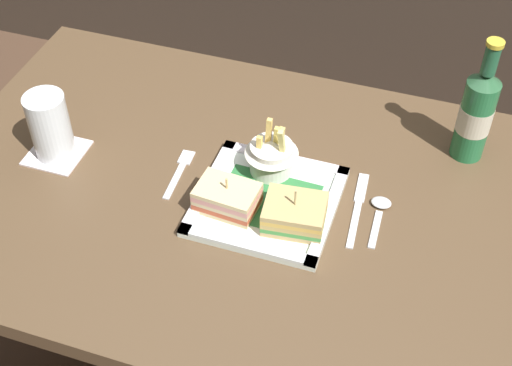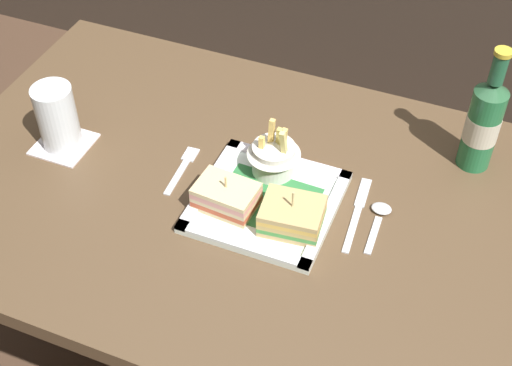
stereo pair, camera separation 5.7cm
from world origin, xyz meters
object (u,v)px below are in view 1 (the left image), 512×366
object	(u,v)px
water_glass	(51,130)
spoon	(380,209)
sandwich_half_left	(227,198)
sandwich_half_right	(295,214)
dining_table	(246,253)
fries_cup	(272,153)
beer_bottle	(476,113)
square_plate	(267,202)
fork	(180,171)
knife	(358,206)

from	to	relation	value
water_glass	spoon	bearing A→B (deg)	4.45
sandwich_half_left	water_glass	world-z (taller)	water_glass
sandwich_half_right	dining_table	bearing A→B (deg)	155.51
water_glass	fries_cup	bearing A→B (deg)	10.48
beer_bottle	spoon	xyz separation A→B (m)	(-0.12, -0.20, -0.09)
square_plate	water_glass	distance (m)	0.41
sandwich_half_left	spoon	xyz separation A→B (m)	(0.25, 0.08, -0.03)
sandwich_half_left	fork	bearing A→B (deg)	150.95
dining_table	beer_bottle	distance (m)	0.50
fries_cup	water_glass	size ratio (longest dim) A/B	0.87
dining_table	water_glass	size ratio (longest dim) A/B	8.93
fries_cup	water_glass	world-z (taller)	water_glass
square_plate	fries_cup	distance (m)	0.09
square_plate	fries_cup	size ratio (longest dim) A/B	2.12
sandwich_half_right	water_glass	bearing A→B (deg)	175.60
knife	square_plate	bearing A→B (deg)	-163.54
sandwich_half_right	water_glass	world-z (taller)	water_glass
fork	spoon	bearing A→B (deg)	2.88
sandwich_half_right	spoon	bearing A→B (deg)	32.65
sandwich_half_left	knife	xyz separation A→B (m)	(0.21, 0.08, -0.03)
spoon	beer_bottle	bearing A→B (deg)	58.11
dining_table	fries_cup	bearing A→B (deg)	65.61
fries_cup	fork	world-z (taller)	fries_cup
sandwich_half_right	water_glass	distance (m)	0.47
fork	sandwich_half_left	bearing A→B (deg)	-29.05
fries_cup	fork	distance (m)	0.17
dining_table	knife	size ratio (longest dim) A/B	6.38
fork	knife	size ratio (longest dim) A/B	0.72
sandwich_half_left	fries_cup	size ratio (longest dim) A/B	0.97
dining_table	square_plate	bearing A→B (deg)	-13.67
water_glass	fork	world-z (taller)	water_glass
dining_table	square_plate	distance (m)	0.17
square_plate	sandwich_half_left	world-z (taller)	sandwich_half_left
square_plate	fries_cup	bearing A→B (deg)	102.14
dining_table	sandwich_half_left	world-z (taller)	sandwich_half_left
square_plate	spoon	world-z (taller)	square_plate
spoon	sandwich_half_left	bearing A→B (deg)	-161.52
beer_bottle	knife	world-z (taller)	beer_bottle
square_plate	fork	world-z (taller)	square_plate
water_glass	sandwich_half_right	bearing A→B (deg)	-4.40
knife	fork	bearing A→B (deg)	-177.14
water_glass	fork	bearing A→B (deg)	6.87
sandwich_half_left	spoon	size ratio (longest dim) A/B	0.92
square_plate	knife	size ratio (longest dim) A/B	1.32
beer_bottle	water_glass	size ratio (longest dim) A/B	1.92
knife	sandwich_half_left	bearing A→B (deg)	-158.94
knife	beer_bottle	bearing A→B (deg)	51.09
square_plate	sandwich_half_right	world-z (taller)	sandwich_half_right
sandwich_half_right	spoon	distance (m)	0.16
beer_bottle	spoon	world-z (taller)	beer_bottle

